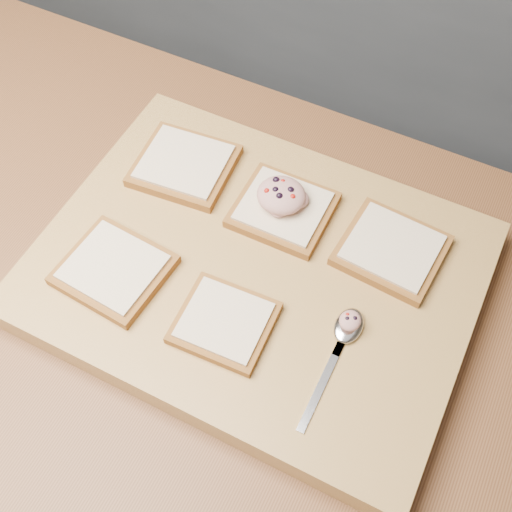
{
  "coord_description": "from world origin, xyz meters",
  "views": [
    {
      "loc": [
        0.22,
        -0.32,
        1.64
      ],
      "look_at": [
        0.02,
        0.06,
        0.96
      ],
      "focal_mm": 45.0,
      "sensor_mm": 36.0,
      "label": 1
    }
  ],
  "objects_px": {
    "bread_far_center": "(283,209)",
    "tuna_salad_dollop": "(281,195)",
    "cutting_board": "(256,273)",
    "spoon": "(345,334)"
  },
  "relations": [
    {
      "from": "cutting_board",
      "to": "tuna_salad_dollop",
      "type": "height_order",
      "value": "tuna_salad_dollop"
    },
    {
      "from": "cutting_board",
      "to": "bread_far_center",
      "type": "distance_m",
      "value": 0.09
    },
    {
      "from": "bread_far_center",
      "to": "tuna_salad_dollop",
      "type": "bearing_deg",
      "value": 150.53
    },
    {
      "from": "cutting_board",
      "to": "bread_far_center",
      "type": "height_order",
      "value": "bread_far_center"
    },
    {
      "from": "tuna_salad_dollop",
      "to": "spoon",
      "type": "bearing_deg",
      "value": -42.19
    },
    {
      "from": "bread_far_center",
      "to": "tuna_salad_dollop",
      "type": "xyz_separation_m",
      "value": [
        -0.0,
        0.0,
        0.02
      ]
    },
    {
      "from": "tuna_salad_dollop",
      "to": "cutting_board",
      "type": "bearing_deg",
      "value": -84.29
    },
    {
      "from": "bread_far_center",
      "to": "spoon",
      "type": "bearing_deg",
      "value": -42.56
    },
    {
      "from": "cutting_board",
      "to": "spoon",
      "type": "relative_size",
      "value": 3.28
    },
    {
      "from": "bread_far_center",
      "to": "tuna_salad_dollop",
      "type": "height_order",
      "value": "tuna_salad_dollop"
    }
  ]
}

